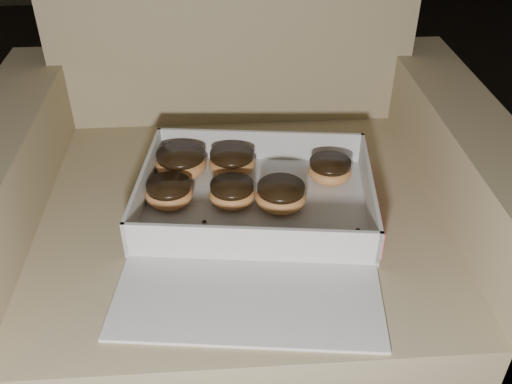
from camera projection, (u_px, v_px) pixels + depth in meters
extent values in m
plane|color=black|center=(94.00, 305.00, 1.32)|extent=(4.50, 4.50, 0.00)
cube|color=tan|center=(242.00, 282.00, 1.09)|extent=(0.71, 0.71, 0.41)
cube|color=tan|center=(30.00, 266.00, 1.03)|extent=(0.12, 0.71, 0.55)
cube|color=tan|center=(443.00, 246.00, 1.07)|extent=(0.12, 0.71, 0.55)
cube|color=silver|center=(256.00, 204.00, 0.95)|extent=(0.40, 0.32, 0.01)
cube|color=silver|center=(260.00, 145.00, 1.04)|extent=(0.37, 0.05, 0.06)
cube|color=silver|center=(251.00, 243.00, 0.82)|extent=(0.37, 0.05, 0.06)
cube|color=silver|center=(145.00, 185.00, 0.94)|extent=(0.04, 0.28, 0.06)
cube|color=silver|center=(369.00, 192.00, 0.92)|extent=(0.04, 0.28, 0.06)
cube|color=#D8565F|center=(372.00, 192.00, 0.92)|extent=(0.04, 0.27, 0.05)
cube|color=silver|center=(247.00, 300.00, 0.77)|extent=(0.38, 0.20, 0.01)
ellipsoid|color=#E2924F|center=(232.00, 163.00, 1.00)|extent=(0.08, 0.08, 0.04)
cylinder|color=black|center=(232.00, 155.00, 0.99)|extent=(0.08, 0.08, 0.01)
ellipsoid|color=#E2924F|center=(281.00, 197.00, 0.92)|extent=(0.08, 0.08, 0.04)
cylinder|color=black|center=(281.00, 188.00, 0.91)|extent=(0.08, 0.08, 0.01)
ellipsoid|color=#E2924F|center=(232.00, 194.00, 0.93)|extent=(0.08, 0.08, 0.04)
cylinder|color=black|center=(232.00, 186.00, 0.92)|extent=(0.07, 0.07, 0.01)
ellipsoid|color=#E2924F|center=(330.00, 171.00, 0.99)|extent=(0.08, 0.08, 0.04)
cylinder|color=black|center=(330.00, 163.00, 0.98)|extent=(0.07, 0.07, 0.01)
ellipsoid|color=#E2924F|center=(181.00, 164.00, 1.00)|extent=(0.09, 0.09, 0.04)
cylinder|color=black|center=(180.00, 155.00, 0.99)|extent=(0.08, 0.08, 0.01)
ellipsoid|color=#E2924F|center=(169.00, 194.00, 0.93)|extent=(0.08, 0.08, 0.04)
cylinder|color=black|center=(169.00, 186.00, 0.92)|extent=(0.07, 0.07, 0.01)
ellipsoid|color=black|center=(324.00, 238.00, 0.86)|extent=(0.01, 0.01, 0.00)
ellipsoid|color=black|center=(204.00, 222.00, 0.90)|extent=(0.01, 0.01, 0.00)
ellipsoid|color=black|center=(358.00, 230.00, 0.88)|extent=(0.01, 0.01, 0.00)
ellipsoid|color=black|center=(245.00, 232.00, 0.88)|extent=(0.01, 0.01, 0.00)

